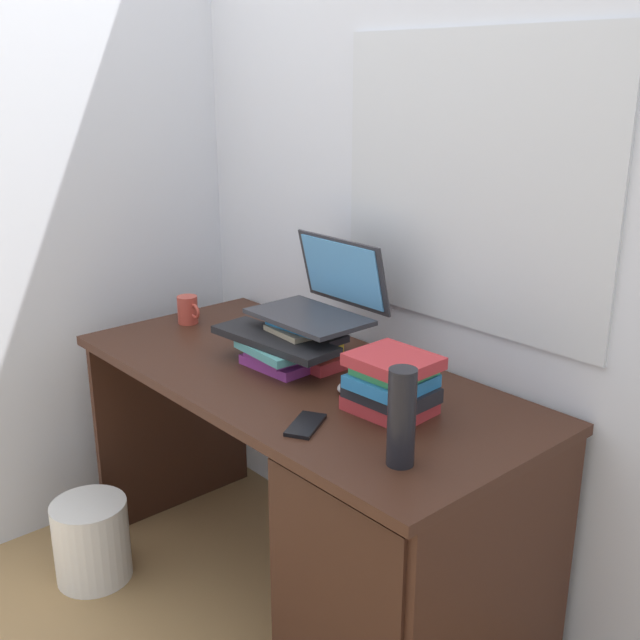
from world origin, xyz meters
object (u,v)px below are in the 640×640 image
at_px(book_stack_tall, 309,340).
at_px(wastebasket, 92,540).
at_px(laptop, 323,298).
at_px(keyboard, 274,340).
at_px(water_bottle, 402,417).
at_px(cell_phone, 306,425).
at_px(computer_mouse, 353,386).
at_px(book_stack_keyboard_riser, 276,356).
at_px(mug, 188,310).
at_px(desk, 384,537).
at_px(book_stack_side, 392,384).

bearing_deg(book_stack_tall, wastebasket, -131.21).
relative_size(laptop, keyboard, 0.85).
xyz_separation_m(water_bottle, cell_phone, (-0.28, -0.04, -0.11)).
distance_m(laptop, computer_mouse, 0.32).
distance_m(book_stack_keyboard_riser, mug, 0.54).
bearing_deg(laptop, keyboard, -100.65).
distance_m(desk, book_stack_side, 0.43).
height_order(computer_mouse, mug, mug).
xyz_separation_m(book_stack_side, water_bottle, (0.20, -0.18, 0.03)).
xyz_separation_m(book_stack_keyboard_riser, water_bottle, (0.64, -0.15, 0.07)).
bearing_deg(book_stack_tall, desk, -14.35).
xyz_separation_m(keyboard, water_bottle, (0.64, -0.15, 0.02)).
distance_m(desk, book_stack_tall, 0.61).
bearing_deg(water_bottle, cell_phone, -172.37).
height_order(laptop, water_bottle, laptop).
distance_m(mug, wastebasket, 0.83).
height_order(book_stack_side, cell_phone, book_stack_side).
bearing_deg(computer_mouse, book_stack_side, -7.98).
relative_size(book_stack_keyboard_riser, wastebasket, 0.87).
distance_m(desk, laptop, 0.71).
xyz_separation_m(keyboard, cell_phone, (0.36, -0.19, -0.08)).
distance_m(laptop, mug, 0.60).
height_order(book_stack_tall, keyboard, book_stack_tall).
distance_m(book_stack_side, cell_phone, 0.24).
height_order(desk, keyboard, keyboard).
bearing_deg(book_stack_keyboard_riser, cell_phone, -27.78).
bearing_deg(desk, water_bottle, -38.96).
bearing_deg(mug, laptop, 12.54).
distance_m(laptop, keyboard, 0.20).
xyz_separation_m(laptop, wastebasket, (-0.47, -0.60, -0.82)).
bearing_deg(keyboard, mug, 171.48).
distance_m(book_stack_keyboard_riser, laptop, 0.22).
distance_m(book_stack_keyboard_riser, wastebasket, 0.91).
height_order(laptop, wastebasket, laptop).
bearing_deg(mug, book_stack_tall, 7.17).
relative_size(book_stack_side, cell_phone, 1.72).
distance_m(computer_mouse, water_bottle, 0.43).
relative_size(computer_mouse, mug, 0.95).
bearing_deg(cell_phone, mug, 136.52).
height_order(desk, water_bottle, water_bottle).
distance_m(book_stack_tall, laptop, 0.13).
distance_m(book_stack_side, water_bottle, 0.27).
height_order(mug, cell_phone, mug).
bearing_deg(laptop, book_stack_side, -17.83).
bearing_deg(cell_phone, computer_mouse, 79.02).
xyz_separation_m(desk, cell_phone, (-0.10, -0.18, 0.35)).
relative_size(desk, computer_mouse, 14.33).
relative_size(book_stack_keyboard_riser, computer_mouse, 2.30).
bearing_deg(cell_phone, wastebasket, 167.54).
xyz_separation_m(book_stack_keyboard_riser, mug, (-0.54, 0.04, 0.01)).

